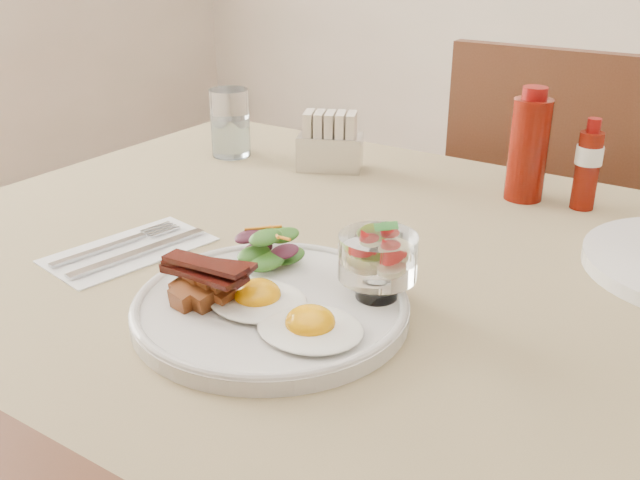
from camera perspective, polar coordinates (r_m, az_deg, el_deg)
table at (r=0.86m, az=7.85°, el=-8.20°), size 1.33×0.88×0.75m
chair_far at (r=1.48m, az=18.89°, el=-0.96°), size 0.42×0.42×0.93m
main_plate at (r=0.73m, az=-3.94°, el=-5.45°), size 0.28×0.28×0.02m
fried_eggs at (r=0.69m, az=-2.98°, el=-5.71°), size 0.20×0.14×0.03m
bacon_potato_pile at (r=0.72m, az=-9.34°, el=-3.36°), size 0.11×0.06×0.05m
side_salad at (r=0.79m, az=-4.09°, el=-0.74°), size 0.08×0.08×0.04m
fruit_cup at (r=0.71m, az=4.64°, el=-1.37°), size 0.08×0.08×0.08m
ketchup_bottle at (r=1.05m, az=16.33°, el=7.09°), size 0.07×0.07×0.16m
hot_sauce_bottle at (r=1.05m, az=20.62°, el=5.59°), size 0.04×0.04×0.13m
sugar_caddy at (r=1.15m, az=0.81°, el=7.63°), size 0.12×0.09×0.09m
water_glass at (r=1.23m, az=-7.19°, el=8.98°), size 0.07×0.07×0.11m
napkin_cutlery at (r=0.90m, az=-15.00°, el=-0.76°), size 0.14×0.21×0.01m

